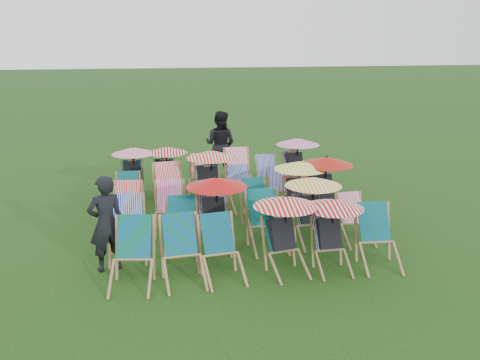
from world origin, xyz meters
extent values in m
plane|color=black|center=(0.00, 0.00, 0.00)|extent=(100.00, 100.00, 0.00)
cube|color=#0A712C|center=(-1.85, -1.98, 0.69)|extent=(0.57, 0.45, 0.62)
cube|color=#0A723C|center=(-1.15, -1.96, 0.68)|extent=(0.55, 0.43, 0.61)
cube|color=#096336|center=(-0.56, -1.96, 0.66)|extent=(0.54, 0.43, 0.59)
cube|color=#0A6F3E|center=(0.46, -1.96, 0.60)|extent=(0.51, 0.42, 0.54)
cube|color=black|center=(0.47, -2.00, 0.60)|extent=(0.45, 0.46, 0.57)
sphere|color=tan|center=(0.45, -1.91, 0.90)|extent=(0.20, 0.20, 0.20)
cylinder|color=black|center=(0.53, -2.03, 0.85)|extent=(0.03, 0.03, 0.66)
cone|color=red|center=(0.53, -2.03, 1.15)|extent=(1.04, 1.04, 0.16)
cube|color=#081CAA|center=(1.25, -2.00, 0.57)|extent=(0.44, 0.33, 0.51)
cube|color=black|center=(1.25, -2.05, 0.57)|extent=(0.37, 0.38, 0.54)
sphere|color=tan|center=(1.25, -1.96, 0.85)|extent=(0.19, 0.19, 0.19)
cylinder|color=black|center=(1.31, -2.08, 0.81)|extent=(0.03, 0.03, 0.63)
cone|color=#B90911|center=(1.31, -2.08, 1.09)|extent=(0.98, 0.98, 0.15)
cube|color=#0A713C|center=(2.09, -1.91, 0.67)|extent=(0.53, 0.41, 0.61)
cube|color=#072299|center=(-2.01, -0.87, 0.70)|extent=(0.53, 0.39, 0.63)
cube|color=#0A6C3E|center=(-1.07, -0.87, 0.65)|extent=(0.52, 0.40, 0.58)
cube|color=#0823B0|center=(-0.49, -0.80, 0.63)|extent=(0.49, 0.37, 0.56)
cube|color=black|center=(-0.49, -0.85, 0.62)|extent=(0.41, 0.42, 0.59)
sphere|color=tan|center=(-0.49, -0.75, 0.93)|extent=(0.21, 0.21, 0.21)
cylinder|color=black|center=(-0.43, -0.89, 0.88)|extent=(0.03, 0.03, 0.69)
cone|color=red|center=(-0.43, -0.89, 1.20)|extent=(1.08, 1.08, 0.17)
cube|color=#0A7231|center=(0.41, -0.88, 0.69)|extent=(0.54, 0.41, 0.62)
cube|color=#0E079B|center=(1.26, -0.84, 0.60)|extent=(0.47, 0.36, 0.53)
cube|color=black|center=(1.27, -0.89, 0.59)|extent=(0.40, 0.41, 0.56)
sphere|color=tan|center=(1.26, -0.80, 0.89)|extent=(0.20, 0.20, 0.20)
cylinder|color=black|center=(1.33, -0.92, 0.84)|extent=(0.03, 0.03, 0.65)
cone|color=#F4AD0C|center=(1.33, -0.92, 1.14)|extent=(1.03, 1.03, 0.16)
cube|color=#F43077|center=(2.08, -0.87, 0.59)|extent=(0.47, 0.36, 0.53)
cube|color=red|center=(-2.05, 0.36, 0.64)|extent=(0.53, 0.42, 0.57)
cube|color=#CD297C|center=(-1.22, 0.22, 0.65)|extent=(0.51, 0.39, 0.59)
cube|color=#096834|center=(-0.40, 0.34, 0.58)|extent=(0.46, 0.35, 0.52)
cube|color=#0A6A23|center=(0.46, 0.22, 0.63)|extent=(0.52, 0.42, 0.56)
cube|color=red|center=(1.34, 0.28, 0.61)|extent=(0.49, 0.38, 0.55)
cube|color=black|center=(1.34, 0.24, 0.61)|extent=(0.42, 0.43, 0.57)
sphere|color=tan|center=(1.35, 0.33, 0.91)|extent=(0.20, 0.20, 0.20)
cylinder|color=black|center=(1.39, 0.19, 0.86)|extent=(0.03, 0.03, 0.67)
cone|color=yellow|center=(1.39, 0.19, 1.17)|extent=(1.05, 1.05, 0.16)
cube|color=#071A9E|center=(1.89, 0.37, 0.63)|extent=(0.53, 0.42, 0.57)
cube|color=black|center=(1.90, 0.32, 0.63)|extent=(0.46, 0.47, 0.60)
sphere|color=tan|center=(1.89, 0.42, 0.95)|extent=(0.21, 0.21, 0.21)
cylinder|color=black|center=(1.97, 0.29, 0.90)|extent=(0.03, 0.03, 0.70)
cone|color=#A91609|center=(1.97, 0.29, 1.21)|extent=(1.09, 1.09, 0.17)
cube|color=#096422|center=(-2.07, 1.40, 0.59)|extent=(0.44, 0.33, 0.53)
cube|color=red|center=(-1.22, 1.46, 0.70)|extent=(0.57, 0.46, 0.62)
cube|color=#096031|center=(-0.34, 1.42, 0.63)|extent=(0.50, 0.39, 0.56)
cube|color=black|center=(-0.34, 1.37, 0.63)|extent=(0.43, 0.44, 0.59)
sphere|color=tan|center=(-0.35, 1.47, 0.94)|extent=(0.21, 0.21, 0.21)
cylinder|color=black|center=(-0.28, 1.34, 0.89)|extent=(0.03, 0.03, 0.69)
cone|color=red|center=(-0.28, 1.34, 1.20)|extent=(1.08, 1.08, 0.17)
cube|color=#0821B0|center=(0.33, 1.36, 0.63)|extent=(0.52, 0.41, 0.56)
cube|color=#0B079C|center=(1.24, 1.36, 0.59)|extent=(0.49, 0.39, 0.53)
cube|color=red|center=(2.06, 1.37, 0.64)|extent=(0.50, 0.37, 0.58)
cube|color=#0B7639|center=(-2.02, 2.53, 0.58)|extent=(0.43, 0.32, 0.52)
cube|color=black|center=(-2.02, 2.49, 0.57)|extent=(0.36, 0.38, 0.54)
sphere|color=tan|center=(-2.02, 2.58, 0.86)|extent=(0.19, 0.19, 0.19)
cylinder|color=black|center=(-1.97, 2.45, 0.81)|extent=(0.03, 0.03, 0.63)
cone|color=pink|center=(-1.97, 2.45, 1.10)|extent=(0.99, 0.99, 0.15)
cube|color=#095F33|center=(-1.26, 2.59, 0.56)|extent=(0.43, 0.33, 0.51)
cube|color=black|center=(-1.26, 2.55, 0.56)|extent=(0.37, 0.38, 0.53)
sphere|color=tan|center=(-1.26, 2.63, 0.84)|extent=(0.19, 0.19, 0.19)
cylinder|color=black|center=(-1.20, 2.51, 0.80)|extent=(0.03, 0.03, 0.62)
cone|color=#B5090B|center=(-1.20, 2.51, 1.08)|extent=(0.97, 0.97, 0.15)
cube|color=red|center=(-0.38, 2.66, 0.63)|extent=(0.52, 0.41, 0.56)
cube|color=#F93176|center=(0.51, 2.70, 0.70)|extent=(0.54, 0.40, 0.63)
cube|color=#070C9F|center=(1.21, 2.63, 0.57)|extent=(0.46, 0.36, 0.51)
cube|color=#1008A9|center=(1.91, 2.61, 0.61)|extent=(0.52, 0.42, 0.55)
cube|color=black|center=(1.91, 2.56, 0.61)|extent=(0.45, 0.46, 0.58)
sphere|color=tan|center=(1.90, 2.66, 0.91)|extent=(0.20, 0.20, 0.20)
cylinder|color=black|center=(1.98, 2.53, 0.87)|extent=(0.03, 0.03, 0.67)
cone|color=pink|center=(1.98, 2.53, 1.17)|extent=(1.06, 1.06, 0.16)
imported|color=black|center=(-2.30, -1.60, 0.79)|extent=(0.67, 0.55, 1.59)
imported|color=black|center=(0.24, 3.87, 0.89)|extent=(1.08, 1.02, 1.77)
camera|label=1|loc=(-1.50, -9.87, 3.73)|focal=40.00mm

